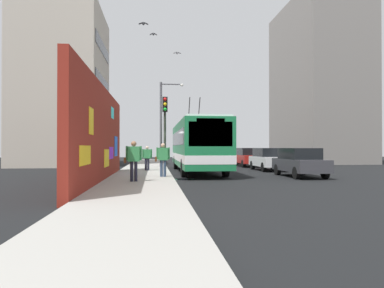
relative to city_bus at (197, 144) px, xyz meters
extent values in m
plane|color=black|center=(-2.14, 1.80, -1.82)|extent=(80.00, 80.00, 0.00)
cube|color=#9E9B93|center=(-2.14, 3.40, -1.75)|extent=(48.00, 3.20, 0.15)
cube|color=maroon|center=(-6.27, 5.15, 0.37)|extent=(13.75, 0.30, 4.38)
cube|color=yellow|center=(-5.68, 4.99, -0.71)|extent=(1.62, 0.02, 0.83)
cube|color=#8C19D8|center=(-3.91, 4.99, -0.49)|extent=(1.69, 0.02, 0.62)
cube|color=yellow|center=(-9.81, 4.99, 0.74)|extent=(0.87, 0.02, 0.97)
cube|color=blue|center=(-1.64, 4.99, -0.13)|extent=(1.49, 0.02, 1.16)
cube|color=yellow|center=(-10.89, 4.99, -0.47)|extent=(1.86, 0.02, 0.65)
cube|color=#33D8E5|center=(-3.40, 4.99, 1.66)|extent=(1.12, 0.02, 0.60)
cube|color=#B2A899|center=(10.52, 11.00, 5.26)|extent=(9.49, 6.93, 14.17)
cube|color=black|center=(10.52, 7.51, 2.58)|extent=(8.06, 0.04, 1.10)
cube|color=black|center=(10.52, 7.51, 5.78)|extent=(8.06, 0.04, 1.10)
cube|color=black|center=(10.52, 7.51, 8.98)|extent=(8.06, 0.04, 1.10)
cube|color=gray|center=(14.81, -15.20, 6.94)|extent=(12.66, 6.78, 17.53)
cube|color=black|center=(14.81, -18.61, 2.58)|extent=(10.76, 0.04, 1.10)
cube|color=black|center=(14.81, -18.61, 5.78)|extent=(10.76, 0.04, 1.10)
cube|color=black|center=(14.81, -18.61, 8.98)|extent=(10.76, 0.04, 1.10)
cube|color=black|center=(14.81, -18.61, 12.18)|extent=(10.76, 0.04, 1.10)
cube|color=#19723F|center=(0.01, 0.00, -0.02)|extent=(11.57, 2.55, 2.70)
cube|color=silver|center=(0.01, 0.00, 1.39)|extent=(11.11, 2.34, 0.12)
cube|color=white|center=(0.01, 0.00, -0.82)|extent=(11.59, 2.57, 0.44)
cube|color=black|center=(-5.76, 0.00, 0.46)|extent=(0.04, 2.17, 1.22)
cube|color=black|center=(0.01, 0.00, 0.39)|extent=(10.65, 2.58, 0.87)
cube|color=orange|center=(-5.75, 0.00, 1.08)|extent=(0.06, 1.40, 0.28)
cylinder|color=black|center=(1.74, -0.35, 2.23)|extent=(1.43, 0.06, 2.00)
cylinder|color=black|center=(1.74, 0.35, 2.23)|extent=(1.43, 0.06, 2.00)
cylinder|color=black|center=(-3.70, -1.15, -1.32)|extent=(1.00, 0.28, 1.00)
cylinder|color=black|center=(-3.70, 1.15, -1.32)|extent=(1.00, 0.28, 1.00)
cylinder|color=black|center=(3.71, -1.15, -1.32)|extent=(1.00, 0.28, 1.00)
cylinder|color=black|center=(3.71, 1.15, -1.32)|extent=(1.00, 0.28, 1.00)
cube|color=#38383D|center=(-4.13, -5.20, -1.17)|extent=(4.22, 1.73, 0.66)
cube|color=black|center=(-4.04, -5.20, -0.54)|extent=(2.53, 1.55, 0.60)
cylinder|color=black|center=(-5.52, -5.96, -1.50)|extent=(0.64, 0.22, 0.64)
cylinder|color=black|center=(-5.52, -4.44, -1.50)|extent=(0.64, 0.22, 0.64)
cylinder|color=black|center=(-2.74, -5.96, -1.50)|extent=(0.64, 0.22, 0.64)
cylinder|color=black|center=(-2.74, -4.44, -1.50)|extent=(0.64, 0.22, 0.64)
cube|color=white|center=(1.26, -5.20, -1.17)|extent=(4.09, 1.72, 0.66)
cube|color=black|center=(1.34, -5.20, -0.54)|extent=(2.46, 1.55, 0.60)
cylinder|color=black|center=(-0.09, -5.96, -1.50)|extent=(0.64, 0.22, 0.64)
cylinder|color=black|center=(-0.09, -4.44, -1.50)|extent=(0.64, 0.22, 0.64)
cylinder|color=black|center=(2.61, -5.96, -1.50)|extent=(0.64, 0.22, 0.64)
cylinder|color=black|center=(2.61, -4.44, -1.50)|extent=(0.64, 0.22, 0.64)
cube|color=#B21E19|center=(6.56, -5.20, -1.17)|extent=(4.30, 1.82, 0.66)
cube|color=black|center=(6.65, -5.20, -0.54)|extent=(2.58, 1.63, 0.60)
cylinder|color=black|center=(5.15, -6.01, -1.50)|extent=(0.64, 0.22, 0.64)
cylinder|color=black|center=(5.15, -4.39, -1.50)|extent=(0.64, 0.22, 0.64)
cylinder|color=black|center=(7.98, -6.01, -1.50)|extent=(0.64, 0.22, 0.64)
cylinder|color=black|center=(7.98, -4.39, -1.50)|extent=(0.64, 0.22, 0.64)
cube|color=#C6B793|center=(12.04, -5.20, -1.17)|extent=(4.60, 1.79, 0.66)
cube|color=black|center=(12.14, -5.20, -0.54)|extent=(2.76, 1.61, 0.60)
cylinder|color=black|center=(10.52, -6.00, -1.50)|extent=(0.64, 0.22, 0.64)
cylinder|color=black|center=(10.52, -4.40, -1.50)|extent=(0.64, 0.22, 0.64)
cylinder|color=black|center=(13.56, -6.00, -1.50)|extent=(0.64, 0.22, 0.64)
cylinder|color=black|center=(13.56, -4.40, -1.50)|extent=(0.64, 0.22, 0.64)
cylinder|color=#2D3F59|center=(-5.06, 2.21, -1.26)|extent=(0.14, 0.14, 0.83)
cylinder|color=#2D3F59|center=(-5.06, 2.38, -1.26)|extent=(0.14, 0.14, 0.83)
cube|color=#338C4C|center=(-5.06, 2.30, -0.53)|extent=(0.22, 0.48, 0.62)
cylinder|color=#338C4C|center=(-5.06, 2.01, -0.50)|extent=(0.09, 0.09, 0.59)
cylinder|color=#338C4C|center=(-5.06, 2.59, -0.50)|extent=(0.09, 0.09, 0.59)
sphere|color=tan|center=(-5.06, 2.30, -0.11)|extent=(0.22, 0.22, 0.22)
cube|color=#593319|center=(-5.06, 2.66, -0.79)|extent=(0.14, 0.10, 0.24)
cylinder|color=#1E1E2D|center=(0.12, 3.13, -1.29)|extent=(0.14, 0.14, 0.77)
cylinder|color=#1E1E2D|center=(0.12, 3.29, -1.29)|extent=(0.14, 0.14, 0.77)
cube|color=#338C4C|center=(0.12, 3.21, -0.61)|extent=(0.22, 0.45, 0.58)
cylinder|color=#338C4C|center=(0.12, 2.93, -0.58)|extent=(0.09, 0.09, 0.55)
cylinder|color=#338C4C|center=(0.12, 3.48, -0.58)|extent=(0.09, 0.09, 0.55)
sphere|color=beige|center=(0.12, 3.21, -0.22)|extent=(0.21, 0.21, 0.21)
cylinder|color=#1E1E2D|center=(-7.42, 3.53, -1.24)|extent=(0.14, 0.14, 0.86)
cylinder|color=#1E1E2D|center=(-7.42, 3.70, -1.24)|extent=(0.14, 0.14, 0.86)
cube|color=#338C4C|center=(-7.42, 3.61, -0.49)|extent=(0.22, 0.50, 0.65)
cylinder|color=#338C4C|center=(-7.42, 3.31, -0.45)|extent=(0.09, 0.09, 0.61)
cylinder|color=#338C4C|center=(-7.42, 3.91, -0.45)|extent=(0.09, 0.09, 0.61)
sphere|color=#936B4C|center=(-7.42, 3.61, -0.05)|extent=(0.23, 0.23, 0.23)
cube|color=#593319|center=(-7.42, 3.98, -0.76)|extent=(0.14, 0.10, 0.24)
cylinder|color=#2D382D|center=(-2.82, 2.15, 0.49)|extent=(0.14, 0.14, 4.32)
cube|color=black|center=(-3.04, 2.15, 2.20)|extent=(0.20, 0.28, 0.84)
sphere|color=red|center=(-3.15, 2.15, 2.48)|extent=(0.18, 0.18, 0.18)
sphere|color=yellow|center=(-3.15, 2.15, 2.20)|extent=(0.18, 0.18, 0.18)
sphere|color=green|center=(-3.15, 2.15, 1.92)|extent=(0.18, 0.18, 0.18)
cylinder|color=#4C4C51|center=(4.45, 2.25, 1.58)|extent=(0.18, 0.18, 6.50)
cylinder|color=#4C4C51|center=(4.45, 1.44, 4.68)|extent=(0.10, 1.61, 0.10)
ellipsoid|color=silver|center=(4.45, 0.64, 4.63)|extent=(0.44, 0.28, 0.20)
ellipsoid|color=#47474C|center=(-2.01, 3.38, 7.03)|extent=(0.32, 0.14, 0.12)
cube|color=#47474C|center=(-2.01, 3.24, 7.06)|extent=(0.20, 0.27, 0.11)
cube|color=#47474C|center=(-2.01, 3.52, 7.06)|extent=(0.20, 0.27, 0.11)
ellipsoid|color=gray|center=(2.69, 1.11, 6.62)|extent=(0.32, 0.14, 0.12)
cube|color=gray|center=(2.69, 0.97, 6.65)|extent=(0.20, 0.27, 0.11)
cube|color=gray|center=(2.69, 1.25, 6.65)|extent=(0.20, 0.27, 0.11)
ellipsoid|color=#47474C|center=(3.26, 2.83, 8.11)|extent=(0.32, 0.14, 0.12)
cube|color=#47474C|center=(3.26, 2.69, 8.14)|extent=(0.20, 0.26, 0.15)
cube|color=#47474C|center=(3.26, 2.97, 8.14)|extent=(0.20, 0.26, 0.15)
cylinder|color=black|center=(-4.93, 1.20, -1.82)|extent=(1.14, 1.14, 0.00)
camera|label=1|loc=(-22.89, 2.71, -0.22)|focal=33.25mm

